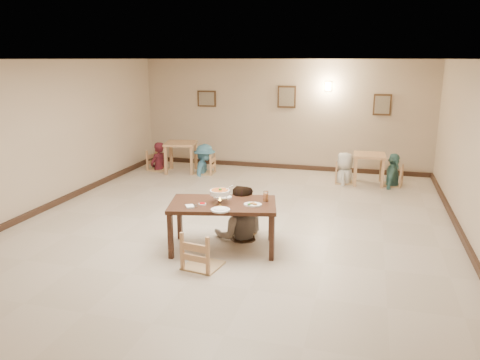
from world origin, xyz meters
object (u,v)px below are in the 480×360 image
(bg_chair_rr, at_px, (393,167))
(curry_warmer, at_px, (220,192))
(main_diner, at_px, (240,186))
(bg_diner_c, at_px, (346,153))
(bg_table_right, at_px, (369,160))
(bg_chair_ll, at_px, (158,152))
(bg_table_left, at_px, (181,147))
(drink_glass, at_px, (266,197))
(chair_far, at_px, (241,209))
(bg_diner_d, at_px, (394,153))
(bg_chair_lr, at_px, (204,154))
(chair_near, at_px, (202,232))
(bg_diner_b, at_px, (204,144))
(main_table, at_px, (223,208))
(bg_diner_a, at_px, (158,142))
(bg_chair_rl, at_px, (345,165))

(bg_chair_rr, bearing_deg, curry_warmer, -20.80)
(main_diner, distance_m, bg_diner_c, 4.48)
(bg_table_right, height_order, bg_chair_ll, bg_chair_ll)
(bg_table_left, xyz_separation_m, bg_diner_c, (4.37, -0.03, 0.10))
(drink_glass, bearing_deg, chair_far, 141.56)
(drink_glass, xyz_separation_m, bg_diner_d, (2.16, 4.59, -0.07))
(bg_chair_lr, bearing_deg, bg_table_left, -95.12)
(chair_near, bearing_deg, main_diner, -89.73)
(bg_chair_ll, xyz_separation_m, bg_diner_b, (1.37, -0.04, 0.28))
(main_table, height_order, bg_table_left, bg_table_left)
(bg_table_left, bearing_deg, main_table, -60.64)
(bg_diner_d, bearing_deg, bg_chair_rr, -168.29)
(bg_chair_ll, xyz_separation_m, bg_diner_d, (6.20, 0.02, 0.27))
(bg_chair_ll, bearing_deg, main_table, -131.75)
(bg_diner_b, relative_size, bg_diner_c, 1.04)
(bg_table_right, relative_size, bg_diner_a, 0.50)
(chair_near, bearing_deg, bg_chair_rl, -98.25)
(chair_near, xyz_separation_m, bg_chair_rl, (1.75, 5.51, -0.08))
(bg_table_right, distance_m, bg_diner_a, 5.63)
(main_table, relative_size, bg_diner_d, 1.16)
(bg_chair_ll, relative_size, bg_diner_c, 0.68)
(main_diner, xyz_separation_m, bg_diner_a, (-3.52, 4.25, -0.14))
(bg_diner_d, bearing_deg, main_table, 161.68)
(bg_diner_c, bearing_deg, main_table, -17.41)
(bg_chair_rr, relative_size, bg_diner_a, 0.61)
(bg_chair_rr, bearing_deg, bg_table_left, -80.02)
(bg_table_left, bearing_deg, bg_table_right, 0.29)
(main_diner, height_order, bg_chair_rr, main_diner)
(main_table, relative_size, bg_diner_c, 1.20)
(bg_chair_lr, bearing_deg, main_table, 20.23)
(curry_warmer, height_order, bg_diner_b, bg_diner_b)
(chair_far, xyz_separation_m, drink_glass, (0.54, -0.43, 0.40))
(bg_table_right, xyz_separation_m, bg_chair_rl, (-0.57, -0.05, -0.15))
(bg_table_right, height_order, bg_chair_rr, bg_chair_rr)
(bg_diner_b, bearing_deg, chair_near, -166.48)
(bg_chair_rl, bearing_deg, bg_diner_d, -90.75)
(bg_table_left, height_order, bg_chair_ll, bg_chair_ll)
(bg_table_right, bearing_deg, bg_chair_rr, 0.30)
(main_diner, distance_m, bg_table_right, 4.77)
(bg_table_right, bearing_deg, curry_warmer, -115.21)
(chair_far, xyz_separation_m, chair_near, (-0.20, -1.40, 0.08))
(main_diner, relative_size, bg_table_right, 2.37)
(bg_chair_rl, bearing_deg, bg_table_right, -88.24)
(bg_table_right, bearing_deg, drink_glass, -109.11)
(bg_chair_rl, distance_m, bg_chair_rr, 1.15)
(bg_table_right, relative_size, bg_chair_rl, 0.83)
(bg_chair_ll, height_order, bg_chair_rl, bg_chair_ll)
(bg_diner_a, bearing_deg, bg_chair_lr, 105.64)
(chair_near, relative_size, curry_warmer, 3.07)
(chair_far, height_order, bg_table_left, chair_far)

